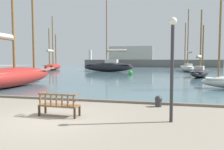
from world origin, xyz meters
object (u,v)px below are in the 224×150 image
(sailboat_mid_starboard, at_px, (108,66))
(mooring_bollard, at_px, (158,101))
(sailboat_mid_port, at_px, (12,72))
(park_bench, at_px, (59,104))
(sailboat_nearest_port, at_px, (188,67))
(sailboat_far_starboard, at_px, (53,65))
(channel_buoy, at_px, (130,73))
(sailboat_outer_port, at_px, (200,71))
(lamp_post, at_px, (172,58))

(sailboat_mid_starboard, xyz_separation_m, mooring_bollard, (9.65, -28.18, -0.86))
(sailboat_mid_port, height_order, mooring_bollard, sailboat_mid_port)
(park_bench, bearing_deg, sailboat_mid_starboard, 100.74)
(sailboat_nearest_port, xyz_separation_m, sailboat_mid_port, (-16.08, -27.42, 0.29))
(sailboat_mid_starboard, xyz_separation_m, sailboat_nearest_port, (14.21, 3.81, -0.19))
(sailboat_mid_port, relative_size, mooring_bollard, 27.52)
(park_bench, height_order, sailboat_far_starboard, sailboat_far_starboard)
(mooring_bollard, distance_m, channel_buoy, 21.09)
(channel_buoy, bearing_deg, sailboat_mid_starboard, 124.67)
(sailboat_far_starboard, bearing_deg, mooring_bollard, -54.63)
(sailboat_outer_port, bearing_deg, sailboat_mid_starboard, 146.10)
(mooring_bollard, bearing_deg, sailboat_mid_starboard, 108.90)
(mooring_bollard, bearing_deg, lamp_post, -78.73)
(sailboat_nearest_port, bearing_deg, sailboat_mid_port, -120.39)
(sailboat_far_starboard, relative_size, lamp_post, 3.13)
(mooring_bollard, bearing_deg, sailboat_mid_port, 158.38)
(park_bench, relative_size, mooring_bollard, 3.06)
(park_bench, relative_size, lamp_post, 0.44)
(sailboat_mid_starboard, distance_m, sailboat_outer_port, 17.23)
(park_bench, height_order, sailboat_mid_port, sailboat_mid_port)
(park_bench, xyz_separation_m, sailboat_outer_port, (8.44, 21.28, 0.31))
(sailboat_mid_starboard, height_order, channel_buoy, sailboat_mid_starboard)
(sailboat_mid_starboard, relative_size, sailboat_mid_port, 0.88)
(park_bench, relative_size, sailboat_mid_starboard, 0.13)
(sailboat_far_starboard, bearing_deg, channel_buoy, -32.87)
(sailboat_mid_port, bearing_deg, channel_buoy, 66.12)
(lamp_post, bearing_deg, mooring_bollard, 101.27)
(park_bench, bearing_deg, mooring_bollard, 35.61)
(sailboat_mid_port, height_order, channel_buoy, sailboat_mid_port)
(sailboat_far_starboard, distance_m, channel_buoy, 22.47)
(sailboat_mid_starboard, relative_size, lamp_post, 3.46)
(sailboat_nearest_port, bearing_deg, sailboat_far_starboard, 178.32)
(sailboat_far_starboard, height_order, mooring_bollard, sailboat_far_starboard)
(channel_buoy, bearing_deg, sailboat_nearest_port, 51.71)
(mooring_bollard, bearing_deg, sailboat_outer_port, 75.94)
(sailboat_far_starboard, relative_size, channel_buoy, 8.75)
(sailboat_nearest_port, xyz_separation_m, channel_buoy, (-8.98, -11.37, -0.54))
(sailboat_outer_port, bearing_deg, sailboat_mid_port, -139.12)
(sailboat_mid_port, bearing_deg, park_bench, -43.27)
(sailboat_far_starboard, xyz_separation_m, sailboat_outer_port, (27.94, -14.24, -0.28))
(sailboat_mid_starboard, relative_size, mooring_bollard, 24.28)
(sailboat_nearest_port, bearing_deg, mooring_bollard, -98.11)
(sailboat_nearest_port, xyz_separation_m, sailboat_outer_port, (0.09, -13.42, -0.16))
(lamp_post, distance_m, channel_buoy, 23.74)
(sailboat_far_starboard, relative_size, mooring_bollard, 21.96)
(park_bench, xyz_separation_m, sailboat_nearest_port, (8.35, 34.71, 0.47))
(park_bench, xyz_separation_m, mooring_bollard, (3.79, 2.71, -0.19))
(sailboat_mid_port, height_order, sailboat_outer_port, sailboat_mid_port)
(park_bench, distance_m, channel_buoy, 23.34)
(sailboat_mid_port, bearing_deg, sailboat_far_starboard, 112.61)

